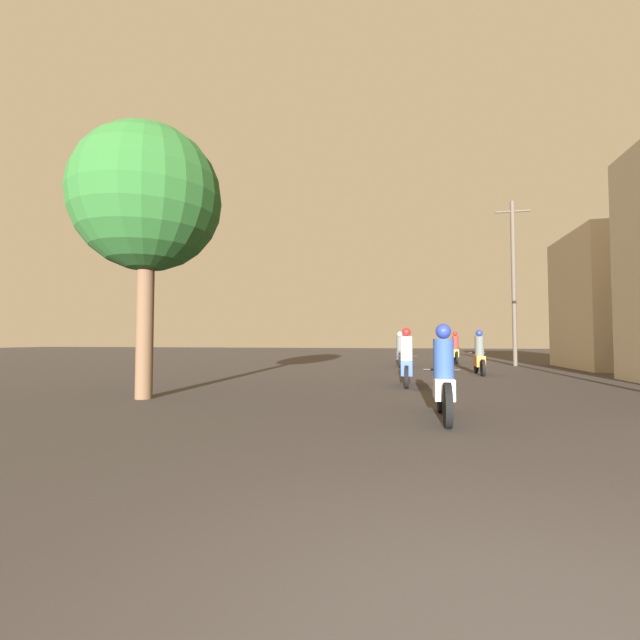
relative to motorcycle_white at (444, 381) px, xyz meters
The scene contains 7 objects.
motorcycle_white is the anchor object (origin of this frame).
motorcycle_blue 4.91m from the motorcycle_white, 96.94° to the left, with size 0.60×1.91×1.60m.
motorcycle_orange 9.43m from the motorcycle_white, 77.90° to the left, with size 0.60×2.07×1.62m.
motorcycle_black 13.22m from the motorcycle_white, 93.95° to the left, with size 0.60×2.15×1.64m.
motorcycle_yellow 16.71m from the motorcycle_white, 83.42° to the left, with size 0.60×2.08×1.69m.
utility_pole_far 15.98m from the motorcycle_white, 73.23° to the left, with size 1.60×0.20×8.01m.
street_tree 7.29m from the motorcycle_white, 169.03° to the left, with size 3.21×3.21×5.98m.
Camera 1 is at (-0.52, -1.56, 1.28)m, focal length 24.00 mm.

